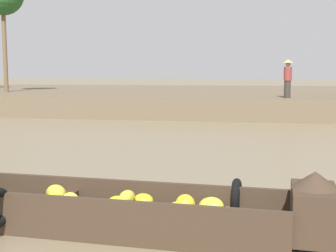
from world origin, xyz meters
name	(u,v)px	position (x,y,z in m)	size (l,w,h in m)	color
ground_plane	(224,150)	(0.00, 10.00, 0.00)	(300.00, 300.00, 0.00)	#7A6B51
riverbank_strip	(239,98)	(0.00, 27.11, 0.49)	(160.00, 20.00, 0.99)	brown
banana_boat	(123,207)	(-0.97, 3.52, 0.32)	(5.40, 1.57, 0.92)	#3D2D21
vendor_person	(288,77)	(2.25, 18.19, 1.92)	(0.44, 0.44, 1.66)	#332D28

